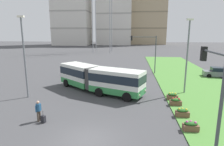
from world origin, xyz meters
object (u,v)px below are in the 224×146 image
(rolling_suitcase, at_px, (43,119))
(flower_planter_0, at_px, (191,126))
(car_grey_wagon, at_px, (218,72))
(pedestrian_crossing, at_px, (38,110))
(traffic_light_far_right, at_px, (147,48))
(streetlight_left, at_px, (24,54))
(flower_planter_2, at_px, (176,102))
(traffic_light_near_right, at_px, (213,92))
(streetlight_median, at_px, (187,53))
(apartment_tower_westcentre, at_px, (114,7))
(flower_planter_1, at_px, (182,112))
(flower_planter_3, at_px, (172,96))
(apartment_tower_west, at_px, (71,4))
(articulated_bus, at_px, (98,78))
(car_navy_sedan, at_px, (79,70))

(rolling_suitcase, height_order, flower_planter_0, rolling_suitcase)
(car_grey_wagon, bearing_deg, pedestrian_crossing, -139.62)
(traffic_light_far_right, xyz_separation_m, streetlight_left, (-13.94, -14.03, 0.37))
(flower_planter_2, bearing_deg, traffic_light_near_right, -92.51)
(streetlight_median, bearing_deg, flower_planter_0, -101.52)
(car_grey_wagon, bearing_deg, rolling_suitcase, -138.70)
(apartment_tower_westcentre, bearing_deg, flower_planter_1, -81.33)
(flower_planter_2, bearing_deg, pedestrian_crossing, -158.46)
(traffic_light_far_right, distance_m, apartment_tower_westcentre, 81.09)
(flower_planter_3, xyz_separation_m, apartment_tower_westcentre, (-14.65, 91.76, 19.91))
(flower_planter_1, relative_size, streetlight_median, 0.13)
(rolling_suitcase, xyz_separation_m, apartment_tower_west, (-25.96, 92.67, 21.28))
(traffic_light_near_right, relative_size, apartment_tower_westcentre, 0.16)
(articulated_bus, relative_size, apartment_tower_west, 0.26)
(articulated_bus, height_order, traffic_light_far_right, traffic_light_far_right)
(flower_planter_2, relative_size, apartment_tower_westcentre, 0.03)
(flower_planter_2, height_order, traffic_light_far_right, traffic_light_far_right)
(flower_planter_2, xyz_separation_m, streetlight_median, (1.90, 4.26, 4.29))
(articulated_bus, bearing_deg, flower_planter_3, -14.75)
(apartment_tower_west, bearing_deg, car_grey_wagon, -57.90)
(articulated_bus, height_order, traffic_light_near_right, traffic_light_near_right)
(flower_planter_0, height_order, traffic_light_near_right, traffic_light_near_right)
(flower_planter_2, height_order, streetlight_left, streetlight_left)
(car_navy_sedan, relative_size, flower_planter_3, 4.14)
(flower_planter_1, distance_m, apartment_tower_westcentre, 99.18)
(pedestrian_crossing, height_order, traffic_light_far_right, traffic_light_far_right)
(pedestrian_crossing, relative_size, streetlight_left, 0.20)
(flower_planter_3, height_order, apartment_tower_westcentre, apartment_tower_westcentre)
(traffic_light_near_right, bearing_deg, flower_planter_2, 87.49)
(car_grey_wagon, bearing_deg, flower_planter_2, -125.20)
(car_grey_wagon, bearing_deg, traffic_light_far_right, 172.12)
(apartment_tower_west, bearing_deg, flower_planter_3, -66.62)
(traffic_light_far_right, relative_size, streetlight_median, 0.76)
(apartment_tower_west, bearing_deg, apartment_tower_westcentre, 13.87)
(pedestrian_crossing, distance_m, apartment_tower_west, 98.11)
(streetlight_median, distance_m, apartment_tower_westcentre, 92.01)
(car_grey_wagon, xyz_separation_m, traffic_light_far_right, (-11.26, 1.56, 3.70))
(articulated_bus, distance_m, traffic_light_near_right, 15.50)
(flower_planter_2, distance_m, traffic_light_far_right, 15.58)
(apartment_tower_westcentre, bearing_deg, rolling_suitcase, -88.05)
(flower_planter_3, bearing_deg, streetlight_median, 53.87)
(traffic_light_near_right, bearing_deg, articulated_bus, 121.63)
(flower_planter_0, xyz_separation_m, apartment_tower_westcentre, (-14.65, 98.47, 19.91))
(traffic_light_near_right, bearing_deg, flower_planter_1, 86.48)
(articulated_bus, bearing_deg, flower_planter_0, -46.73)
(car_grey_wagon, height_order, traffic_light_near_right, traffic_light_near_right)
(flower_planter_1, bearing_deg, streetlight_median, 74.60)
(articulated_bus, distance_m, traffic_light_far_right, 13.18)
(car_navy_sedan, bearing_deg, flower_planter_1, -49.35)
(streetlight_left, height_order, streetlight_median, streetlight_left)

